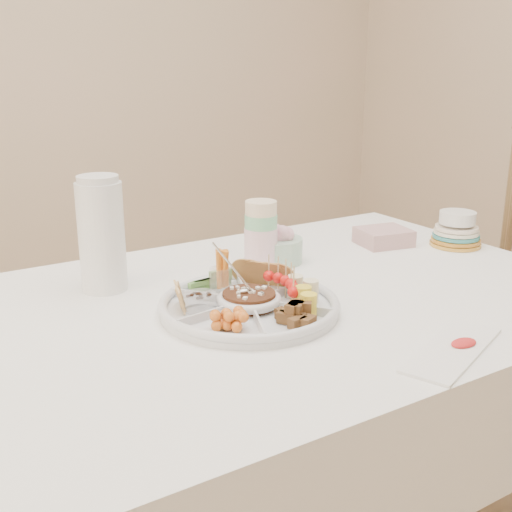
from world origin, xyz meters
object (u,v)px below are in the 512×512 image
dining_table (274,440)px  chair (479,299)px  plate_stack (456,230)px  party_tray (249,303)px  thermos (101,233)px

dining_table → chair: (0.80, 0.06, 0.19)m
plate_stack → chair: bearing=-2.1°
party_tray → thermos: (-0.21, 0.30, 0.12)m
thermos → party_tray: bearing=-55.2°
dining_table → thermos: bearing=141.0°
plate_stack → dining_table: bearing=-174.2°
dining_table → plate_stack: 0.80m
dining_table → plate_stack: size_ratio=10.47×
chair → party_tray: bearing=-151.4°
dining_table → chair: chair is taller
chair → plate_stack: chair is taller
dining_table → thermos: (-0.31, 0.25, 0.52)m
party_tray → plate_stack: plate_stack is taller
party_tray → plate_stack: 0.78m
chair → plate_stack: (-0.13, 0.00, 0.24)m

